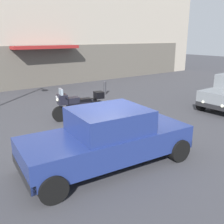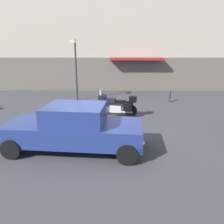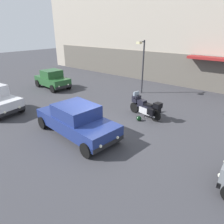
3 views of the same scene
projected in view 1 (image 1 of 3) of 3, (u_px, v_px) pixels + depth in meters
name	position (u px, v px, depth m)	size (l,w,h in m)	color
ground_plane	(107.00, 151.00, 7.71)	(80.00, 80.00, 0.00)	#38383D
motorcycle	(80.00, 105.00, 10.64)	(2.25, 0.97, 1.36)	black
helmet	(90.00, 120.00, 10.25)	(0.28, 0.28, 0.28)	black
car_sedan_far	(108.00, 138.00, 6.71)	(4.69, 2.29, 1.56)	navy
bollard_curbside	(105.00, 87.00, 15.29)	(0.16, 0.16, 0.82)	#333338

